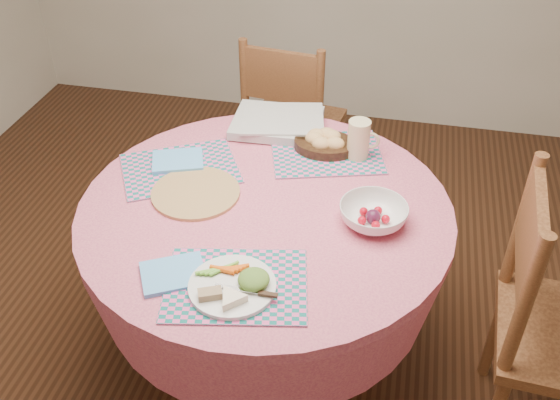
{
  "coord_description": "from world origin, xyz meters",
  "views": [
    {
      "loc": [
        0.4,
        -1.58,
        2.01
      ],
      "look_at": [
        0.05,
        0.0,
        0.78
      ],
      "focal_mm": 40.0,
      "sensor_mm": 36.0,
      "label": 1
    }
  ],
  "objects_px": {
    "dining_table": "(266,249)",
    "dinner_plate": "(234,286)",
    "bread_bowl": "(325,141)",
    "fruit_bowl": "(373,215)",
    "chair_back": "(290,122)",
    "latte_mug": "(359,139)",
    "wicker_trivet": "(196,193)",
    "chair_right": "(554,323)"
  },
  "relations": [
    {
      "from": "chair_right",
      "to": "fruit_bowl",
      "type": "bearing_deg",
      "value": 85.16
    },
    {
      "from": "latte_mug",
      "to": "chair_right",
      "type": "bearing_deg",
      "value": -33.88
    },
    {
      "from": "chair_back",
      "to": "fruit_bowl",
      "type": "distance_m",
      "value": 1.16
    },
    {
      "from": "latte_mug",
      "to": "wicker_trivet",
      "type": "bearing_deg",
      "value": -146.01
    },
    {
      "from": "dining_table",
      "to": "latte_mug",
      "type": "xyz_separation_m",
      "value": [
        0.26,
        0.35,
        0.27
      ]
    },
    {
      "from": "dinner_plate",
      "to": "latte_mug",
      "type": "height_order",
      "value": "latte_mug"
    },
    {
      "from": "chair_right",
      "to": "latte_mug",
      "type": "bearing_deg",
      "value": 60.09
    },
    {
      "from": "chair_right",
      "to": "fruit_bowl",
      "type": "distance_m",
      "value": 0.66
    },
    {
      "from": "dinner_plate",
      "to": "bread_bowl",
      "type": "height_order",
      "value": "bread_bowl"
    },
    {
      "from": "chair_right",
      "to": "wicker_trivet",
      "type": "height_order",
      "value": "chair_right"
    },
    {
      "from": "chair_right",
      "to": "bread_bowl",
      "type": "bearing_deg",
      "value": 63.16
    },
    {
      "from": "dining_table",
      "to": "wicker_trivet",
      "type": "xyz_separation_m",
      "value": [
        -0.24,
        0.01,
        0.2
      ]
    },
    {
      "from": "chair_right",
      "to": "dinner_plate",
      "type": "bearing_deg",
      "value": 111.29
    },
    {
      "from": "dining_table",
      "to": "bread_bowl",
      "type": "distance_m",
      "value": 0.46
    },
    {
      "from": "dinner_plate",
      "to": "fruit_bowl",
      "type": "xyz_separation_m",
      "value": [
        0.35,
        0.39,
        0.01
      ]
    },
    {
      "from": "dining_table",
      "to": "chair_back",
      "type": "height_order",
      "value": "chair_back"
    },
    {
      "from": "chair_right",
      "to": "chair_back",
      "type": "height_order",
      "value": "chair_right"
    },
    {
      "from": "latte_mug",
      "to": "fruit_bowl",
      "type": "relative_size",
      "value": 0.59
    },
    {
      "from": "dining_table",
      "to": "fruit_bowl",
      "type": "relative_size",
      "value": 5.08
    },
    {
      "from": "dinner_plate",
      "to": "fruit_bowl",
      "type": "bearing_deg",
      "value": 48.09
    },
    {
      "from": "bread_bowl",
      "to": "fruit_bowl",
      "type": "xyz_separation_m",
      "value": [
        0.22,
        -0.39,
        -0.0
      ]
    },
    {
      "from": "chair_back",
      "to": "dining_table",
      "type": "bearing_deg",
      "value": 104.06
    },
    {
      "from": "chair_back",
      "to": "fruit_bowl",
      "type": "height_order",
      "value": "chair_back"
    },
    {
      "from": "fruit_bowl",
      "to": "chair_right",
      "type": "bearing_deg",
      "value": -8.81
    },
    {
      "from": "wicker_trivet",
      "to": "fruit_bowl",
      "type": "relative_size",
      "value": 1.23
    },
    {
      "from": "dinner_plate",
      "to": "chair_right",
      "type": "bearing_deg",
      "value": 17.32
    },
    {
      "from": "dinner_plate",
      "to": "bread_bowl",
      "type": "relative_size",
      "value": 1.1
    },
    {
      "from": "dining_table",
      "to": "bread_bowl",
      "type": "relative_size",
      "value": 5.39
    },
    {
      "from": "dining_table",
      "to": "dinner_plate",
      "type": "distance_m",
      "value": 0.46
    },
    {
      "from": "bread_bowl",
      "to": "fruit_bowl",
      "type": "distance_m",
      "value": 0.45
    },
    {
      "from": "fruit_bowl",
      "to": "bread_bowl",
      "type": "bearing_deg",
      "value": 119.03
    },
    {
      "from": "dining_table",
      "to": "wicker_trivet",
      "type": "bearing_deg",
      "value": 177.81
    },
    {
      "from": "bread_bowl",
      "to": "latte_mug",
      "type": "relative_size",
      "value": 1.59
    },
    {
      "from": "dining_table",
      "to": "chair_back",
      "type": "relative_size",
      "value": 1.33
    },
    {
      "from": "chair_right",
      "to": "latte_mug",
      "type": "xyz_separation_m",
      "value": [
        -0.69,
        0.46,
        0.3
      ]
    },
    {
      "from": "dining_table",
      "to": "chair_right",
      "type": "distance_m",
      "value": 0.96
    },
    {
      "from": "dining_table",
      "to": "wicker_trivet",
      "type": "relative_size",
      "value": 4.13
    },
    {
      "from": "chair_right",
      "to": "bread_bowl",
      "type": "distance_m",
      "value": 0.98
    },
    {
      "from": "chair_right",
      "to": "dining_table",
      "type": "bearing_deg",
      "value": 87.44
    },
    {
      "from": "wicker_trivet",
      "to": "latte_mug",
      "type": "xyz_separation_m",
      "value": [
        0.51,
        0.34,
        0.07
      ]
    },
    {
      "from": "dining_table",
      "to": "bread_bowl",
      "type": "xyz_separation_m",
      "value": [
        0.14,
        0.38,
        0.23
      ]
    },
    {
      "from": "bread_bowl",
      "to": "fruit_bowl",
      "type": "height_order",
      "value": "bread_bowl"
    }
  ]
}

